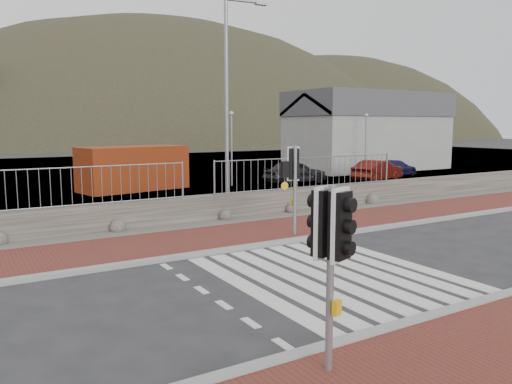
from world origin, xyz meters
TOP-DOWN VIEW (x-y plane):
  - ground at (0.00, 0.00)m, footprint 220.00×220.00m
  - sidewalk_far at (0.00, 4.50)m, footprint 40.00×3.00m
  - kerb_near at (0.00, -3.00)m, footprint 40.00×0.25m
  - kerb_far at (0.00, 3.00)m, footprint 40.00×0.25m
  - zebra_crossing at (-0.00, 0.00)m, footprint 4.62×5.60m
  - gravel_strip at (0.00, 6.50)m, footprint 40.00×1.50m
  - stone_wall at (0.00, 7.30)m, footprint 40.00×0.60m
  - railing at (0.00, 7.15)m, footprint 18.07×0.07m
  - quay at (0.00, 27.90)m, footprint 120.00×40.00m
  - water at (0.00, 62.90)m, footprint 220.00×50.00m
  - harbor_building at (20.00, 19.90)m, footprint 12.20×6.20m
  - hills_backdrop at (6.74, 87.90)m, footprint 254.00×90.00m
  - traffic_signal_near at (-3.00, -3.57)m, footprint 0.42×0.33m
  - traffic_signal_far at (1.50, 3.60)m, footprint 0.67×0.29m
  - streetlight at (1.74, 8.08)m, footprint 1.69×0.39m
  - shipping_container at (0.75, 16.95)m, footprint 5.79×3.33m
  - car_a at (9.75, 15.07)m, footprint 3.87×1.60m
  - car_b at (14.67, 13.41)m, footprint 4.06×2.27m
  - car_c at (17.73, 14.96)m, footprint 3.99×2.25m

SIDE VIEW (x-z plane):
  - hills_backdrop at x=6.74m, z-range -73.05..26.95m
  - ground at x=0.00m, z-range 0.00..0.00m
  - quay at x=0.00m, z-range -0.25..0.25m
  - water at x=0.00m, z-range -0.03..0.03m
  - zebra_crossing at x=0.00m, z-range 0.00..0.01m
  - gravel_strip at x=0.00m, z-range 0.00..0.06m
  - sidewalk_far at x=0.00m, z-range 0.00..0.08m
  - kerb_near at x=0.00m, z-range -0.01..0.11m
  - kerb_far at x=0.00m, z-range -0.01..0.11m
  - stone_wall at x=0.00m, z-range 0.00..0.90m
  - car_c at x=17.73m, z-range 0.00..1.09m
  - car_b at x=14.67m, z-range 0.00..1.27m
  - car_a at x=9.75m, z-range 0.00..1.31m
  - shipping_container at x=0.75m, z-range 0.00..2.27m
  - railing at x=0.00m, z-range 1.21..2.43m
  - traffic_signal_near at x=-3.00m, z-range 0.57..3.17m
  - traffic_signal_far at x=1.50m, z-range 0.61..3.36m
  - harbor_building at x=20.00m, z-range 0.03..5.83m
  - streetlight at x=1.74m, z-range 0.50..8.48m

